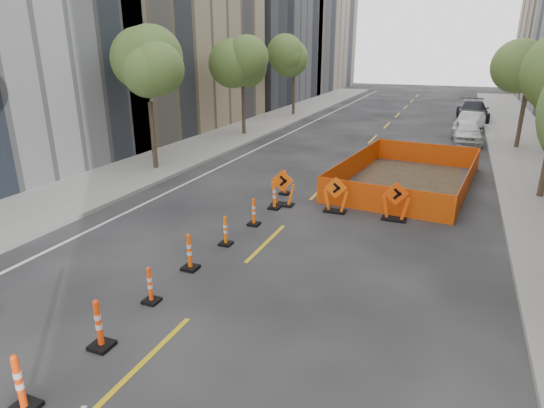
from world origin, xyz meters
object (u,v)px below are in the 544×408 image
at_px(channelizer_7, 274,195).
at_px(channelizer_3, 150,285).
at_px(parked_car_mid, 470,122).
at_px(channelizer_1, 19,383).
at_px(channelizer_5, 225,230).
at_px(channelizer_4, 189,252).
at_px(channelizer_8, 285,182).
at_px(chevron_sign_center, 336,195).
at_px(channelizer_2, 99,324).
at_px(chevron_sign_left, 283,188).
at_px(channelizer_6, 254,212).
at_px(chevron_sign_right, 396,201).
at_px(parked_car_near, 467,132).
at_px(parked_car_far, 473,111).

bearing_deg(channelizer_7, channelizer_3, -91.90).
relative_size(channelizer_7, parked_car_mid, 0.26).
bearing_deg(channelizer_1, channelizer_5, 90.11).
bearing_deg(channelizer_4, channelizer_5, 85.63).
bearing_deg(channelizer_8, chevron_sign_center, -28.13).
distance_m(channelizer_3, channelizer_4, 1.81).
relative_size(channelizer_5, chevron_sign_center, 0.70).
xyz_separation_m(channelizer_2, channelizer_8, (-0.14, 10.84, -0.04)).
bearing_deg(channelizer_5, channelizer_2, -89.69).
bearing_deg(chevron_sign_left, channelizer_2, -110.69).
distance_m(channelizer_5, channelizer_6, 1.81).
bearing_deg(channelizer_1, channelizer_8, 90.58).
bearing_deg(chevron_sign_center, channelizer_7, 179.22).
height_order(chevron_sign_left, chevron_sign_right, chevron_sign_left).
bearing_deg(chevron_sign_center, channelizer_3, -120.92).
xyz_separation_m(channelizer_3, parked_car_mid, (7.01, 27.80, 0.20)).
distance_m(channelizer_2, parked_car_near, 25.80).
bearing_deg(channelizer_7, chevron_sign_left, 73.41).
bearing_deg(channelizer_5, chevron_sign_right, 42.46).
height_order(channelizer_7, parked_car_near, parked_car_near).
height_order(channelizer_5, channelizer_6, channelizer_6).
distance_m(channelizer_4, chevron_sign_center, 6.41).
distance_m(channelizer_3, channelizer_5, 3.61).
bearing_deg(chevron_sign_right, parked_car_near, 63.12).
xyz_separation_m(chevron_sign_left, parked_car_near, (6.45, 15.40, 0.01)).
relative_size(channelizer_2, channelizer_3, 1.17).
relative_size(channelizer_6, parked_car_mid, 0.24).
relative_size(chevron_sign_right, parked_car_near, 0.33).
relative_size(chevron_sign_left, chevron_sign_right, 1.00).
xyz_separation_m(chevron_sign_left, chevron_sign_right, (4.18, 0.00, -0.00)).
relative_size(channelizer_4, parked_car_far, 0.19).
relative_size(channelizer_7, chevron_sign_left, 0.74).
bearing_deg(channelizer_2, channelizer_6, 89.23).
distance_m(chevron_sign_right, parked_car_far, 25.65).
distance_m(channelizer_2, channelizer_4, 3.62).
xyz_separation_m(channelizer_5, chevron_sign_left, (0.29, 4.09, 0.23)).
distance_m(channelizer_2, channelizer_3, 1.81).
distance_m(channelizer_1, channelizer_6, 9.03).
bearing_deg(parked_car_mid, channelizer_2, -91.54).
bearing_deg(parked_car_mid, chevron_sign_left, -96.69).
bearing_deg(channelizer_4, channelizer_6, 85.82).
bearing_deg(channelizer_6, channelizer_3, -92.25).
distance_m(channelizer_3, chevron_sign_left, 7.72).
bearing_deg(chevron_sign_right, channelizer_1, -129.98).
xyz_separation_m(channelizer_4, channelizer_8, (0.02, 7.22, -0.02)).
bearing_deg(channelizer_2, channelizer_5, 90.31).
height_order(channelizer_4, parked_car_mid, parked_car_mid).
height_order(channelizer_6, chevron_sign_center, chevron_sign_center).
bearing_deg(chevron_sign_right, channelizer_5, -156.01).
relative_size(channelizer_1, channelizer_3, 1.18).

